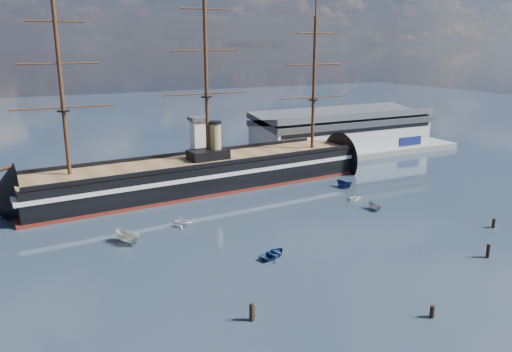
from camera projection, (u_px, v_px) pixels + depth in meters
name	position (u px, v px, depth m)	size (l,w,h in m)	color
ground	(240.00, 210.00, 113.50)	(600.00, 600.00, 0.00)	#1F2D3E
quay	(218.00, 171.00, 148.88)	(180.00, 18.00, 2.00)	slate
warehouse	(342.00, 130.00, 171.54)	(63.00, 21.00, 11.60)	#B7BABC
quay_tower	(199.00, 142.00, 140.72)	(5.00, 5.00, 15.00)	silver
warship	(195.00, 175.00, 128.23)	(113.37, 21.91, 53.94)	black
motorboat_a	(128.00, 243.00, 94.41)	(7.73, 2.83, 3.09)	beige
motorboat_b	(273.00, 257.00, 88.40)	(3.65, 1.46, 1.70)	navy
motorboat_c	(375.00, 210.00, 113.49)	(4.87, 1.79, 1.95)	gray
motorboat_d	(182.00, 227.00, 103.17)	(6.80, 2.95, 2.49)	silver
motorboat_e	(357.00, 200.00, 121.13)	(2.61, 1.04, 1.22)	white
motorboat_f	(344.00, 187.00, 131.41)	(5.68, 2.08, 2.27)	navy
piling_near_left	(252.00, 321.00, 67.94)	(0.64, 0.64, 3.30)	black
piling_near_mid	(431.00, 318.00, 68.68)	(0.64, 0.64, 2.53)	black
piling_near_right	(487.00, 258.00, 88.04)	(0.64, 0.64, 3.28)	black
piling_far_right	(493.00, 228.00, 102.45)	(0.64, 0.64, 2.71)	black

